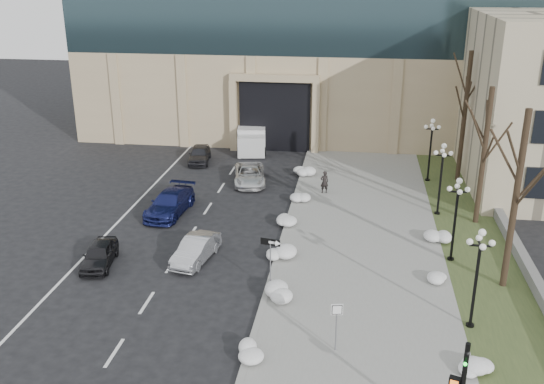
% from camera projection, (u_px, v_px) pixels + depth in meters
% --- Properties ---
extents(sidewalk, '(9.00, 40.00, 0.12)m').
position_uv_depth(sidewalk, '(361.00, 243.00, 34.70)').
color(sidewalk, gray).
rests_on(sidewalk, ground).
extents(curb, '(0.30, 40.00, 0.14)m').
position_uv_depth(curb, '(283.00, 238.00, 35.29)').
color(curb, gray).
rests_on(curb, ground).
extents(grass_strip, '(4.00, 40.00, 0.10)m').
position_uv_depth(grass_strip, '(478.00, 250.00, 33.84)').
color(grass_strip, '#364522').
rests_on(grass_strip, ground).
extents(stone_wall, '(0.50, 30.00, 0.70)m').
position_uv_depth(stone_wall, '(508.00, 233.00, 35.32)').
color(stone_wall, slate).
rests_on(stone_wall, ground).
extents(car_a, '(2.01, 3.84, 1.25)m').
position_uv_depth(car_a, '(99.00, 254.00, 32.04)').
color(car_a, black).
rests_on(car_a, ground).
extents(car_b, '(2.05, 4.14, 1.31)m').
position_uv_depth(car_b, '(196.00, 250.00, 32.53)').
color(car_b, '#A6A8AE').
rests_on(car_b, ground).
extents(car_c, '(2.50, 5.20, 1.46)m').
position_uv_depth(car_c, '(170.00, 203.00, 38.71)').
color(car_c, navy).
rests_on(car_c, ground).
extents(car_d, '(3.05, 5.07, 1.32)m').
position_uv_depth(car_d, '(250.00, 175.00, 44.21)').
color(car_d, silver).
rests_on(car_d, ground).
extents(car_e, '(2.16, 4.18, 1.36)m').
position_uv_depth(car_e, '(199.00, 154.00, 48.95)').
color(car_e, '#2C2C31').
rests_on(car_e, ground).
extents(pedestrian, '(0.68, 0.57, 1.60)m').
position_uv_depth(pedestrian, '(324.00, 182.00, 41.91)').
color(pedestrian, black).
rests_on(pedestrian, sidewalk).
extents(box_truck, '(3.29, 6.95, 2.12)m').
position_uv_depth(box_truck, '(252.00, 137.00, 52.64)').
color(box_truck, silver).
rests_on(box_truck, ground).
extents(one_way_sign, '(1.03, 0.39, 2.77)m').
position_uv_depth(one_way_sign, '(274.00, 249.00, 28.89)').
color(one_way_sign, slate).
rests_on(one_way_sign, ground).
extents(keep_sign, '(0.49, 0.14, 2.28)m').
position_uv_depth(keep_sign, '(337.00, 317.00, 24.38)').
color(keep_sign, slate).
rests_on(keep_sign, ground).
extents(snow_clump_b, '(1.10, 1.60, 0.36)m').
position_uv_depth(snow_clump_b, '(251.00, 354.00, 24.34)').
color(snow_clump_b, white).
rests_on(snow_clump_b, sidewalk).
extents(snow_clump_c, '(1.10, 1.60, 0.36)m').
position_uv_depth(snow_clump_c, '(277.00, 295.00, 28.76)').
color(snow_clump_c, white).
rests_on(snow_clump_c, sidewalk).
extents(snow_clump_d, '(1.10, 1.60, 0.36)m').
position_uv_depth(snow_clump_d, '(280.00, 255.00, 32.71)').
color(snow_clump_d, white).
rests_on(snow_clump_d, sidewalk).
extents(snow_clump_e, '(1.10, 1.60, 0.36)m').
position_uv_depth(snow_clump_e, '(289.00, 223.00, 36.76)').
color(snow_clump_e, white).
rests_on(snow_clump_e, sidewalk).
extents(snow_clump_f, '(1.10, 1.60, 0.36)m').
position_uv_depth(snow_clump_f, '(298.00, 198.00, 40.71)').
color(snow_clump_f, white).
rests_on(snow_clump_f, sidewalk).
extents(snow_clump_g, '(1.10, 1.60, 0.36)m').
position_uv_depth(snow_clump_g, '(304.00, 173.00, 45.65)').
color(snow_clump_g, white).
rests_on(snow_clump_g, sidewalk).
extents(snow_clump_h, '(1.10, 1.60, 0.36)m').
position_uv_depth(snow_clump_h, '(471.00, 362.00, 23.87)').
color(snow_clump_h, white).
rests_on(snow_clump_h, sidewalk).
extents(snow_clump_i, '(1.10, 1.60, 0.36)m').
position_uv_depth(snow_clump_i, '(442.00, 282.00, 29.94)').
color(snow_clump_i, white).
rests_on(snow_clump_i, sidewalk).
extents(snow_clump_j, '(1.10, 1.60, 0.36)m').
position_uv_depth(snow_clump_j, '(436.00, 235.00, 35.17)').
color(snow_clump_j, white).
rests_on(snow_clump_j, sidewalk).
extents(lamppost_a, '(1.18, 1.18, 4.76)m').
position_uv_depth(lamppost_a, '(478.00, 265.00, 25.59)').
color(lamppost_a, black).
rests_on(lamppost_a, ground).
extents(lamppost_b, '(1.18, 1.18, 4.76)m').
position_uv_depth(lamppost_b, '(456.00, 208.00, 31.61)').
color(lamppost_b, black).
rests_on(lamppost_b, ground).
extents(lamppost_c, '(1.18, 1.18, 4.76)m').
position_uv_depth(lamppost_c, '(442.00, 170.00, 37.64)').
color(lamppost_c, black).
rests_on(lamppost_c, ground).
extents(lamppost_d, '(1.18, 1.18, 4.76)m').
position_uv_depth(lamppost_d, '(431.00, 141.00, 43.67)').
color(lamppost_d, black).
rests_on(lamppost_d, ground).
extents(tree_near, '(3.20, 3.20, 9.00)m').
position_uv_depth(tree_near, '(519.00, 176.00, 28.04)').
color(tree_near, black).
rests_on(tree_near, ground).
extents(tree_mid, '(3.20, 3.20, 8.50)m').
position_uv_depth(tree_mid, '(486.00, 137.00, 35.57)').
color(tree_mid, black).
rests_on(tree_mid, ground).
extents(tree_far, '(3.20, 3.20, 9.50)m').
position_uv_depth(tree_far, '(466.00, 99.00, 42.76)').
color(tree_far, black).
rests_on(tree_far, ground).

